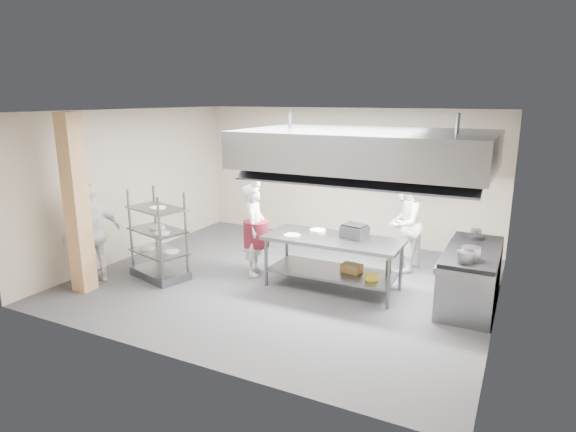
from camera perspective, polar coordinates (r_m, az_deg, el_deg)
The scene contains 23 objects.
floor at distance 8.77m, azimuth -0.35°, elevation -7.67°, with size 7.00×7.00×0.00m, color #323235.
ceiling at distance 8.16m, azimuth -0.39°, elevation 12.33°, with size 7.00×7.00×0.00m, color silver.
wall_back at distance 11.05m, azimuth 6.74°, elevation 4.82°, with size 7.00×7.00×0.00m, color #B9A792.
wall_left at distance 10.37m, azimuth -17.90°, elevation 3.66°, with size 6.00×6.00×0.00m, color #B9A792.
wall_right at distance 7.47m, azimuth 24.32°, elevation -0.70°, with size 6.00×6.00×0.00m, color #B9A792.
column at distance 8.68m, azimuth -23.77°, elevation 1.25°, with size 0.30×0.30×3.00m, color tan.
exhaust_hood at distance 8.07m, azimuth 9.27°, elevation 7.87°, with size 4.00×2.50×0.60m, color gray.
hood_strip_a at distance 8.42m, azimuth 3.31°, elevation 6.08°, with size 1.60×0.12×0.04m, color white.
hood_strip_b at distance 7.89m, azimuth 15.43°, elevation 5.07°, with size 1.60×0.12×0.04m, color white.
wall_shelf at distance 10.42m, azimuth 15.78°, elevation 3.86°, with size 1.50×0.28×0.04m, color gray.
island at distance 8.32m, azimuth 5.31°, elevation -5.59°, with size 2.32×0.97×0.91m, color gray, non-canonical shape.
island_worktop at distance 8.19m, azimuth 5.38°, elevation -2.79°, with size 2.32×0.97×0.06m, color gray.
island_undershelf at distance 8.37m, azimuth 5.29°, elevation -6.59°, with size 2.14×0.87×0.04m, color slate.
pass_rack at distance 8.99m, azimuth -15.15°, elevation -2.19°, with size 1.07×0.63×1.61m, color gray, non-canonical shape.
cooking_range at distance 8.28m, azimuth 20.84°, elevation -6.85°, with size 0.80×2.00×0.84m, color gray.
range_top at distance 8.14m, azimuth 21.11°, elevation -3.88°, with size 0.78×1.96×0.06m, color black.
chef_head at distance 8.89m, azimuth -3.93°, elevation -1.63°, with size 0.62×0.41×1.70m, color white.
chef_line at distance 9.25m, azimuth 13.60°, elevation -0.87°, with size 0.90×0.70×1.86m, color white.
chef_plating at distance 9.11m, azimuth -22.14°, elevation -1.93°, with size 1.05×0.44×1.80m, color silver.
griddle at distance 8.23m, azimuth 7.88°, elevation -1.84°, with size 0.41×0.32×0.20m, color slate.
wicker_basket at distance 8.31m, azimuth 7.56°, elevation -6.14°, with size 0.33×0.23×0.14m, color olive.
stockpot at distance 7.59m, azimuth 20.84°, elevation -4.13°, with size 0.27×0.27×0.19m, color gray.
plate_stack at distance 9.07m, azimuth -15.04°, elevation -3.93°, with size 0.28×0.28×0.05m, color white.
Camera 1 is at (3.70, -7.26, 3.22)m, focal length 30.00 mm.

